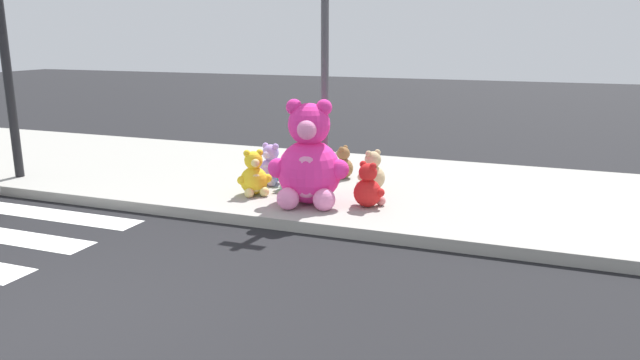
# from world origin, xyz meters

# --- Properties ---
(ground_plane) EXTENTS (60.00, 60.00, 0.00)m
(ground_plane) POSITION_xyz_m (0.00, 0.00, 0.00)
(ground_plane) COLOR black
(sidewalk) EXTENTS (28.00, 4.40, 0.15)m
(sidewalk) POSITION_xyz_m (0.00, 5.20, 0.07)
(sidewalk) COLOR #9E9B93
(sidewalk) RESTS_ON ground_plane
(sign_pole) EXTENTS (0.56, 0.11, 3.20)m
(sign_pole) POSITION_xyz_m (1.00, 4.40, 1.85)
(sign_pole) COLOR #4C4C51
(sign_pole) RESTS_ON sidewalk
(plush_pink_large) EXTENTS (1.08, 1.01, 1.43)m
(plush_pink_large) POSITION_xyz_m (0.99, 3.81, 0.72)
(plush_pink_large) COLOR #F22D93
(plush_pink_large) RESTS_ON sidewalk
(plush_tan) EXTENTS (0.44, 0.42, 0.61)m
(plush_tan) POSITION_xyz_m (1.59, 4.83, 0.39)
(plush_tan) COLOR tan
(plush_tan) RESTS_ON sidewalk
(plush_brown) EXTENTS (0.37, 0.41, 0.53)m
(plush_brown) POSITION_xyz_m (0.94, 5.39, 0.36)
(plush_brown) COLOR olive
(plush_brown) RESTS_ON sidewalk
(plush_teal) EXTENTS (0.37, 0.34, 0.49)m
(plush_teal) POSITION_xyz_m (0.43, 4.41, 0.35)
(plush_teal) COLOR teal
(plush_teal) RESTS_ON sidewalk
(plush_lavender) EXTENTS (0.49, 0.44, 0.64)m
(plush_lavender) POSITION_xyz_m (0.01, 4.63, 0.41)
(plush_lavender) COLOR #B28CD8
(plush_lavender) RESTS_ON sidewalk
(plush_yellow) EXTENTS (0.47, 0.48, 0.66)m
(plush_yellow) POSITION_xyz_m (0.08, 3.96, 0.41)
(plush_yellow) COLOR yellow
(plush_yellow) RESTS_ON sidewalk
(plush_red) EXTENTS (0.45, 0.44, 0.62)m
(plush_red) POSITION_xyz_m (1.79, 3.96, 0.40)
(plush_red) COLOR red
(plush_red) RESTS_ON sidewalk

